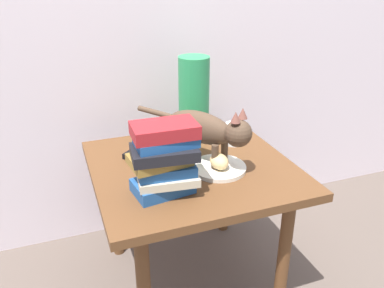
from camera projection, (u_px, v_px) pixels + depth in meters
ground_plane at (192, 276)px, 1.60m from camera, size 6.00×6.00×0.00m
side_table at (192, 182)px, 1.42m from camera, size 0.69×0.66×0.51m
plate at (218, 168)px, 1.36m from camera, size 0.19×0.19×0.01m
bread_roll at (219, 161)px, 1.33m from camera, size 0.06×0.08×0.05m
cat at (207, 129)px, 1.34m from camera, size 0.29×0.41×0.23m
book_stack at (164, 159)px, 1.18m from camera, size 0.21×0.16×0.23m
green_vase at (194, 98)px, 1.56m from camera, size 0.12×0.12×0.32m
candle_jar at (234, 135)px, 1.54m from camera, size 0.07×0.07×0.08m
tv_remote at (140, 150)px, 1.48m from camera, size 0.14×0.13×0.02m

